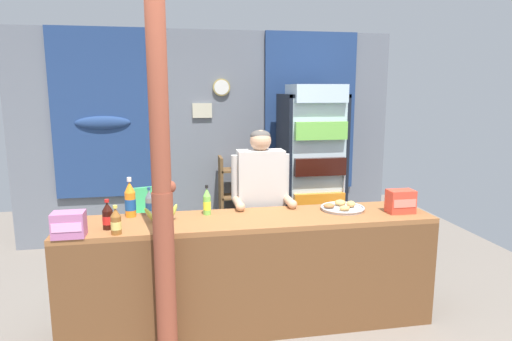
{
  "coord_description": "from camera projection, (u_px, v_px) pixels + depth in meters",
  "views": [
    {
      "loc": [
        -0.44,
        -2.89,
        1.93
      ],
      "look_at": [
        0.28,
        0.97,
        1.21
      ],
      "focal_mm": 31.3,
      "sensor_mm": 36.0,
      "label": 1
    }
  ],
  "objects": [
    {
      "name": "stall_counter",
      "position": [
        253.0,
        264.0,
        3.53
      ],
      "size": [
        2.95,
        0.6,
        0.92
      ],
      "color": "#935B33",
      "rests_on": "ground"
    },
    {
      "name": "soda_bottle_iced_tea",
      "position": [
        116.0,
        222.0,
        3.16
      ],
      "size": [
        0.07,
        0.07,
        0.21
      ],
      "color": "brown",
      "rests_on": "stall_counter"
    },
    {
      "name": "banana_bunch",
      "position": [
        162.0,
        214.0,
        3.46
      ],
      "size": [
        0.27,
        0.06,
        0.16
      ],
      "color": "#B7C647",
      "rests_on": "stall_counter"
    },
    {
      "name": "pastry_tray",
      "position": [
        342.0,
        207.0,
        3.81
      ],
      "size": [
        0.37,
        0.37,
        0.07
      ],
      "color": "#BCBCC1",
      "rests_on": "stall_counter"
    },
    {
      "name": "snack_box_crackers",
      "position": [
        401.0,
        201.0,
        3.7
      ],
      "size": [
        0.22,
        0.15,
        0.19
      ],
      "color": "#E5422D",
      "rests_on": "stall_counter"
    },
    {
      "name": "drink_fridge",
      "position": [
        312.0,
        161.0,
        5.3
      ],
      "size": [
        0.71,
        0.71,
        1.98
      ],
      "color": "black",
      "rests_on": "ground"
    },
    {
      "name": "soda_bottle_water",
      "position": [
        149.0,
        203.0,
        3.64
      ],
      "size": [
        0.07,
        0.07,
        0.23
      ],
      "color": "silver",
      "rests_on": "stall_counter"
    },
    {
      "name": "timber_post",
      "position": [
        162.0,
        199.0,
        3.01
      ],
      "size": [
        0.17,
        0.14,
        2.5
      ],
      "color": "brown",
      "rests_on": "ground"
    },
    {
      "name": "plastic_lawn_chair",
      "position": [
        153.0,
        221.0,
        4.92
      ],
      "size": [
        0.54,
        0.54,
        0.86
      ],
      "color": "#4CC675",
      "rests_on": "ground"
    },
    {
      "name": "soda_bottle_orange_soda",
      "position": [
        130.0,
        200.0,
        3.58
      ],
      "size": [
        0.09,
        0.09,
        0.32
      ],
      "color": "orange",
      "rests_on": "stall_counter"
    },
    {
      "name": "ground_plane",
      "position": [
        225.0,
        294.0,
        4.27
      ],
      "size": [
        7.04,
        7.04,
        0.0
      ],
      "primitive_type": "plane",
      "color": "slate"
    },
    {
      "name": "bottle_shelf_rack",
      "position": [
        239.0,
        199.0,
        5.57
      ],
      "size": [
        0.48,
        0.28,
        1.12
      ],
      "color": "brown",
      "rests_on": "ground"
    },
    {
      "name": "snack_box_wafer",
      "position": [
        69.0,
        225.0,
        3.1
      ],
      "size": [
        0.22,
        0.15,
        0.18
      ],
      "color": "#B76699",
      "rests_on": "stall_counter"
    },
    {
      "name": "back_wall_curtained",
      "position": [
        209.0,
        135.0,
        5.64
      ],
      "size": [
        4.74,
        0.22,
        2.64
      ],
      "color": "slate",
      "rests_on": "ground"
    },
    {
      "name": "shopkeeper",
      "position": [
        261.0,
        194.0,
        4.05
      ],
      "size": [
        0.53,
        0.42,
        1.58
      ],
      "color": "#28282D",
      "rests_on": "ground"
    },
    {
      "name": "soda_bottle_lime_soda",
      "position": [
        207.0,
        202.0,
        3.64
      ],
      "size": [
        0.06,
        0.06,
        0.25
      ],
      "color": "#75C64C",
      "rests_on": "stall_counter"
    },
    {
      "name": "soda_bottle_cola",
      "position": [
        108.0,
        216.0,
        3.27
      ],
      "size": [
        0.08,
        0.08,
        0.23
      ],
      "color": "black",
      "rests_on": "stall_counter"
    }
  ]
}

